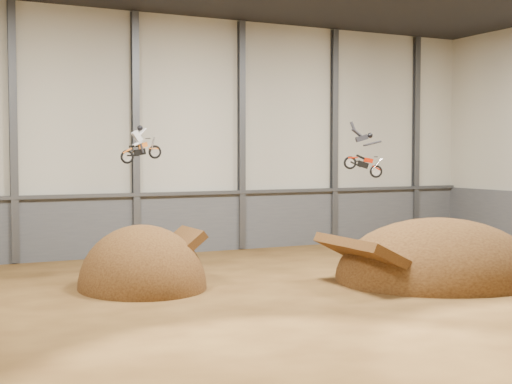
% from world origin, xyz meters
% --- Properties ---
extents(floor, '(40.00, 40.00, 0.00)m').
position_xyz_m(floor, '(0.00, 0.00, 0.00)').
color(floor, '#442B12').
rests_on(floor, ground).
extents(back_wall, '(40.00, 0.10, 14.00)m').
position_xyz_m(back_wall, '(0.00, 15.00, 7.00)').
color(back_wall, beige).
rests_on(back_wall, ground).
extents(lower_band_back, '(39.80, 0.18, 3.50)m').
position_xyz_m(lower_band_back, '(0.00, 14.90, 1.75)').
color(lower_band_back, '#505257').
rests_on(lower_band_back, ground).
extents(steel_rail, '(39.80, 0.35, 0.20)m').
position_xyz_m(steel_rail, '(0.00, 14.75, 3.55)').
color(steel_rail, '#47494F').
rests_on(steel_rail, lower_band_back).
extents(steel_column_1, '(0.40, 0.36, 13.90)m').
position_xyz_m(steel_column_1, '(-10.00, 14.80, 7.00)').
color(steel_column_1, '#47494F').
rests_on(steel_column_1, ground).
extents(steel_column_2, '(0.40, 0.36, 13.90)m').
position_xyz_m(steel_column_2, '(-3.33, 14.80, 7.00)').
color(steel_column_2, '#47494F').
rests_on(steel_column_2, ground).
extents(steel_column_3, '(0.40, 0.36, 13.90)m').
position_xyz_m(steel_column_3, '(3.33, 14.80, 7.00)').
color(steel_column_3, '#47494F').
rests_on(steel_column_3, ground).
extents(steel_column_4, '(0.40, 0.36, 13.90)m').
position_xyz_m(steel_column_4, '(10.00, 14.80, 7.00)').
color(steel_column_4, '#47494F').
rests_on(steel_column_4, ground).
extents(steel_column_5, '(0.40, 0.36, 13.90)m').
position_xyz_m(steel_column_5, '(16.67, 14.80, 7.00)').
color(steel_column_5, '#47494F').
rests_on(steel_column_5, ground).
extents(takeoff_ramp, '(5.54, 6.39, 5.54)m').
position_xyz_m(takeoff_ramp, '(-5.91, 5.17, 0.00)').
color(takeoff_ramp, '#371F0D').
rests_on(takeoff_ramp, ground).
extents(landing_ramp, '(9.99, 8.83, 5.76)m').
position_xyz_m(landing_ramp, '(7.20, 1.16, 0.00)').
color(landing_ramp, '#371F0D').
rests_on(landing_ramp, ground).
extents(fmx_rider_a, '(2.25, 0.82, 2.07)m').
position_xyz_m(fmx_rider_a, '(-5.35, 6.87, 6.43)').
color(fmx_rider_a, orange).
extents(fmx_rider_b, '(3.33, 1.94, 3.04)m').
position_xyz_m(fmx_rider_b, '(5.39, 4.94, 6.07)').
color(fmx_rider_b, '#BF1A01').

